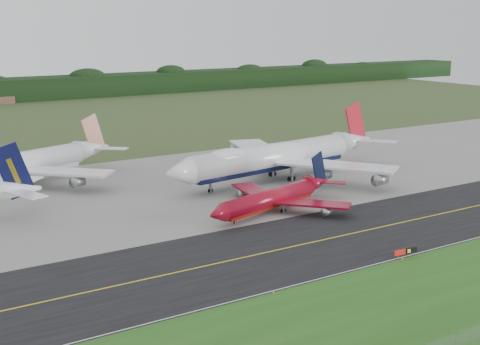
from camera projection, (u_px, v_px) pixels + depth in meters
name	position (u px, v px, depth m)	size (l,w,h in m)	color
ground	(325.00, 232.00, 136.28)	(600.00, 600.00, 0.00)	#394821
grass_verge	(465.00, 287.00, 107.56)	(400.00, 30.00, 0.01)	#24581A
taxiway	(338.00, 237.00, 133.00)	(400.00, 32.00, 0.02)	black
apron	(202.00, 183.00, 178.13)	(400.00, 78.00, 0.01)	gray
taxiway_centreline	(338.00, 237.00, 132.99)	(400.00, 0.40, 0.00)	gold
taxiway_edge_line	(395.00, 259.00, 120.27)	(400.00, 0.25, 0.00)	silver
jet_ba_747	(278.00, 156.00, 180.43)	(75.02, 61.63, 18.86)	white
jet_red_737	(275.00, 197.00, 150.88)	(40.97, 32.67, 11.23)	maroon
jet_star_tail	(18.00, 165.00, 173.88)	(59.92, 48.69, 16.25)	white
taxiway_sign	(406.00, 251.00, 120.84)	(5.03, 0.74, 1.68)	slate
edge_marker_left	(273.00, 292.00, 104.83)	(0.16, 0.16, 0.50)	yellow
edge_marker_center	(402.00, 259.00, 119.82)	(0.16, 0.16, 0.50)	yellow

